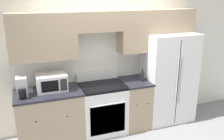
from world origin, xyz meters
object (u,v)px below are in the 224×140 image
at_px(microwave, 51,82).
at_px(bottle, 142,76).
at_px(refrigerator, 167,77).
at_px(oven_range, 102,108).

relative_size(microwave, bottle, 2.18).
relative_size(refrigerator, microwave, 3.55).
xyz_separation_m(refrigerator, microwave, (-2.17, 0.02, 0.17)).
relative_size(oven_range, microwave, 2.18).
relative_size(refrigerator, bottle, 7.75).
bearing_deg(oven_range, refrigerator, 1.78).
height_order(oven_range, microwave, microwave).
bearing_deg(microwave, refrigerator, -0.57).
relative_size(oven_range, bottle, 4.76).
bearing_deg(microwave, oven_range, -4.29).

